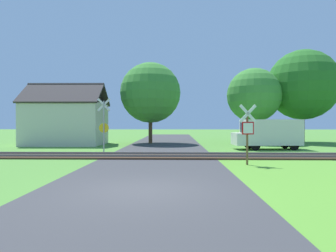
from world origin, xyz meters
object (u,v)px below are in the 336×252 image
object	(u,v)px
stop_sign_near	(248,130)
house	(66,122)
tree_far	(303,85)
crossing_sign_far	(104,123)
tree_center	(150,93)
mail_truck	(268,133)
tree_right	(254,95)

from	to	relation	value
stop_sign_near	house	distance (m)	18.48
stop_sign_near	tree_far	world-z (taller)	tree_far
house	tree_far	bearing A→B (deg)	7.64
crossing_sign_far	tree_center	bearing A→B (deg)	71.79
mail_truck	house	bearing A→B (deg)	71.60
stop_sign_near	tree_right	size ratio (longest dim) A/B	0.39
stop_sign_near	tree_right	bearing A→B (deg)	-119.17
tree_center	mail_truck	size ratio (longest dim) A/B	1.56
crossing_sign_far	tree_far	world-z (taller)	tree_far
crossing_sign_far	house	bearing A→B (deg)	121.02
tree_right	tree_far	world-z (taller)	tree_far
mail_truck	tree_far	bearing A→B (deg)	-40.77
house	mail_truck	size ratio (longest dim) A/B	1.40
tree_far	mail_truck	bearing A→B (deg)	-126.82
tree_right	tree_far	distance (m)	5.39
tree_far	crossing_sign_far	bearing A→B (deg)	-148.46
house	tree_far	size ratio (longest dim) A/B	0.76
house	mail_truck	xyz separation A→B (m)	(16.93, -4.36, -0.80)
stop_sign_near	mail_truck	world-z (taller)	stop_sign_near
house	tree_far	distance (m)	23.29
crossing_sign_far	tree_right	distance (m)	15.92
house	tree_center	bearing A→B (deg)	13.64
crossing_sign_far	mail_truck	world-z (taller)	crossing_sign_far
tree_right	house	bearing A→B (deg)	-172.51
tree_right	mail_truck	xyz separation A→B (m)	(-0.64, -6.67, -3.43)
tree_center	crossing_sign_far	bearing A→B (deg)	-103.88
house	tree_center	world-z (taller)	tree_center
tree_center	house	bearing A→B (deg)	-165.52
stop_sign_near	crossing_sign_far	size ratio (longest dim) A/B	0.79
tree_far	tree_right	bearing A→B (deg)	-168.18
tree_center	tree_far	bearing A→B (deg)	5.44
stop_sign_near	house	world-z (taller)	house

